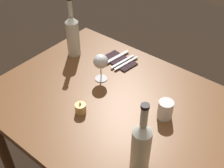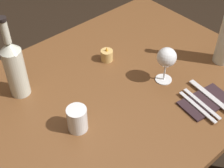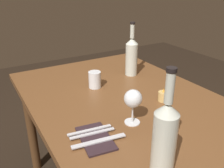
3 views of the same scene
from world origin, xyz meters
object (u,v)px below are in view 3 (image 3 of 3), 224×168
Objects in this scene: wine_bottle at (132,56)px; fork_inner at (92,133)px; wine_bottle_second at (165,137)px; table_knife at (99,141)px; water_tumbler at (95,81)px; folded_napkin at (95,138)px; votive_candle at (163,97)px; wine_glass_left at (133,99)px; fork_outer at (90,130)px.

wine_bottle is 0.69m from fork_inner.
wine_bottle is 0.94× the size of wine_bottle_second.
wine_bottle_second is 0.28m from table_knife.
fork_inner is 0.86× the size of table_knife.
folded_napkin is at bearing -26.64° from water_tumbler.
water_tumbler is 0.48m from folded_napkin.
fork_inner is (0.08, -0.43, -0.01)m from votive_candle.
water_tumbler is 0.51m from table_knife.
wine_glass_left is 0.75× the size of folded_napkin.
wine_bottle_second is at bearing 22.78° from folded_napkin.
water_tumbler is at bearing -145.44° from votive_candle.
wine_glass_left reaches higher than fork_outer.
wine_bottle reaches higher than wine_glass_left.
folded_napkin is at bearing -82.94° from wine_glass_left.
table_knife is at bearing -74.11° from wine_glass_left.
fork_inner is at bearing 180.00° from folded_napkin.
wine_glass_left is at bearing -70.66° from votive_candle.
fork_outer is (-0.30, -0.11, -0.12)m from wine_bottle_second.
fork_inner is 0.06m from table_knife.
wine_bottle_second is (0.28, -0.08, 0.02)m from wine_glass_left.
votive_candle reaches higher than folded_napkin.
fork_outer is at bearing -82.17° from votive_candle.
wine_glass_left is 0.72× the size of table_knife.
wine_bottle is at bearing 131.12° from fork_outer.
folded_napkin is 0.05m from fork_outer.
folded_napkin is (0.11, -0.43, -0.02)m from votive_candle.
fork_inner is at bearing -47.29° from wine_bottle.
folded_napkin is (0.43, -0.21, -0.04)m from water_tumbler.
fork_outer is at bearing -160.67° from wine_bottle_second.
fork_inner is (0.46, -0.50, -0.11)m from wine_bottle.
votive_candle is at bearing 107.87° from table_knife.
fork_outer is (0.44, -0.50, -0.11)m from wine_bottle.
votive_candle is 0.37× the size of fork_outer.
fork_inner and table_knife have the same top height.
fork_outer and table_knife have the same top height.
wine_glass_left is at bearing -3.91° from water_tumbler.
table_knife is at bearing -154.53° from wine_bottle_second.
folded_napkin is at bearing -75.80° from votive_candle.
wine_bottle reaches higher than water_tumbler.
water_tumbler is 0.46m from fork_inner.
fork_inner is 1.00× the size of fork_outer.
water_tumbler is at bearing 153.36° from folded_napkin.
wine_bottle_second is at bearing 20.92° from fork_inner.
votive_candle is 0.33× the size of folded_napkin.
votive_candle is (-0.36, 0.33, -0.11)m from wine_bottle_second.
wine_glass_left is 0.22m from folded_napkin.
wine_bottle is at bearing 152.04° from wine_bottle_second.
wine_bottle is (-0.46, 0.31, 0.01)m from wine_glass_left.
wine_bottle_second is 1.94× the size of fork_inner.
wine_bottle is 0.71m from folded_napkin.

